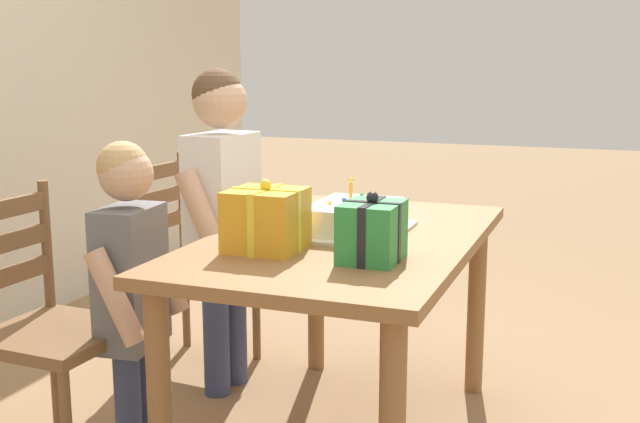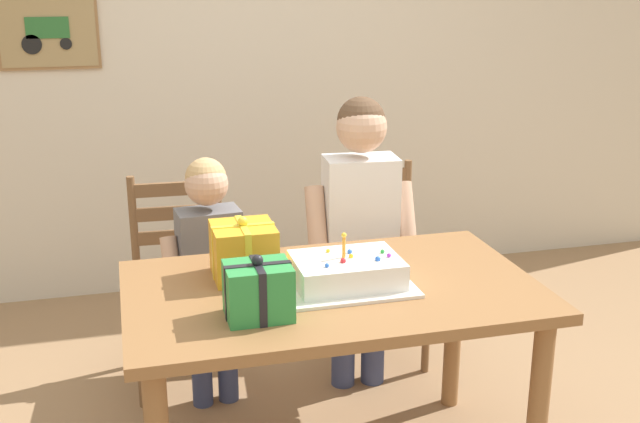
{
  "view_description": "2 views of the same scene",
  "coord_description": "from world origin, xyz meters",
  "px_view_note": "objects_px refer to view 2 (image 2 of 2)",
  "views": [
    {
      "loc": [
        -2.46,
        -0.84,
        1.34
      ],
      "look_at": [
        -0.02,
        0.08,
        0.83
      ],
      "focal_mm": 44.74,
      "sensor_mm": 36.0,
      "label": 1
    },
    {
      "loc": [
        -0.67,
        -2.38,
        1.79
      ],
      "look_at": [
        -0.02,
        0.07,
        1.0
      ],
      "focal_mm": 43.66,
      "sensor_mm": 36.0,
      "label": 2
    }
  ],
  "objects_px": {
    "chair_left": "(181,281)",
    "child_older": "(360,216)",
    "gift_box_beside_cake": "(258,291)",
    "chair_right": "(375,262)",
    "birthday_cake": "(346,273)",
    "dining_table": "(332,314)",
    "gift_box_red_large": "(244,251)",
    "child_younger": "(210,260)"
  },
  "relations": [
    {
      "from": "chair_left",
      "to": "child_older",
      "type": "height_order",
      "value": "child_older"
    },
    {
      "from": "gift_box_beside_cake",
      "to": "chair_left",
      "type": "bearing_deg",
      "value": 98.78
    },
    {
      "from": "chair_left",
      "to": "chair_right",
      "type": "xyz_separation_m",
      "value": [
        0.91,
        -0.0,
        0.0
      ]
    },
    {
      "from": "birthday_cake",
      "to": "gift_box_beside_cake",
      "type": "bearing_deg",
      "value": -153.42
    },
    {
      "from": "chair_left",
      "to": "birthday_cake",
      "type": "bearing_deg",
      "value": -60.79
    },
    {
      "from": "dining_table",
      "to": "child_older",
      "type": "relative_size",
      "value": 1.09
    },
    {
      "from": "chair_left",
      "to": "child_older",
      "type": "relative_size",
      "value": 0.71
    },
    {
      "from": "birthday_cake",
      "to": "gift_box_red_large",
      "type": "xyz_separation_m",
      "value": [
        -0.32,
        0.18,
        0.05
      ]
    },
    {
      "from": "chair_right",
      "to": "gift_box_beside_cake",
      "type": "bearing_deg",
      "value": -125.14
    },
    {
      "from": "dining_table",
      "to": "gift_box_beside_cake",
      "type": "height_order",
      "value": "gift_box_beside_cake"
    },
    {
      "from": "child_younger",
      "to": "gift_box_beside_cake",
      "type": "bearing_deg",
      "value": -85.75
    },
    {
      "from": "gift_box_beside_cake",
      "to": "chair_right",
      "type": "relative_size",
      "value": 0.23
    },
    {
      "from": "birthday_cake",
      "to": "chair_left",
      "type": "height_order",
      "value": "birthday_cake"
    },
    {
      "from": "dining_table",
      "to": "chair_left",
      "type": "height_order",
      "value": "chair_left"
    },
    {
      "from": "birthday_cake",
      "to": "gift_box_red_large",
      "type": "height_order",
      "value": "gift_box_red_large"
    },
    {
      "from": "birthday_cake",
      "to": "gift_box_beside_cake",
      "type": "relative_size",
      "value": 2.11
    },
    {
      "from": "chair_left",
      "to": "chair_right",
      "type": "height_order",
      "value": "same"
    },
    {
      "from": "chair_left",
      "to": "gift_box_beside_cake",
      "type": "bearing_deg",
      "value": -81.22
    },
    {
      "from": "child_younger",
      "to": "gift_box_red_large",
      "type": "bearing_deg",
      "value": -81.11
    },
    {
      "from": "chair_right",
      "to": "child_older",
      "type": "distance_m",
      "value": 0.45
    },
    {
      "from": "birthday_cake",
      "to": "child_younger",
      "type": "distance_m",
      "value": 0.75
    },
    {
      "from": "gift_box_red_large",
      "to": "chair_right",
      "type": "relative_size",
      "value": 0.24
    },
    {
      "from": "chair_right",
      "to": "birthday_cake",
      "type": "bearing_deg",
      "value": -114.72
    },
    {
      "from": "dining_table",
      "to": "gift_box_red_large",
      "type": "height_order",
      "value": "gift_box_red_large"
    },
    {
      "from": "dining_table",
      "to": "birthday_cake",
      "type": "distance_m",
      "value": 0.16
    },
    {
      "from": "chair_right",
      "to": "child_younger",
      "type": "height_order",
      "value": "child_younger"
    },
    {
      "from": "chair_right",
      "to": "child_older",
      "type": "bearing_deg",
      "value": -121.4
    },
    {
      "from": "gift_box_red_large",
      "to": "chair_left",
      "type": "bearing_deg",
      "value": 103.73
    },
    {
      "from": "chair_left",
      "to": "chair_right",
      "type": "distance_m",
      "value": 0.91
    },
    {
      "from": "chair_left",
      "to": "child_younger",
      "type": "height_order",
      "value": "child_younger"
    },
    {
      "from": "dining_table",
      "to": "child_younger",
      "type": "relative_size",
      "value": 1.31
    },
    {
      "from": "birthday_cake",
      "to": "chair_right",
      "type": "relative_size",
      "value": 0.48
    },
    {
      "from": "gift_box_beside_cake",
      "to": "dining_table",
      "type": "bearing_deg",
      "value": 32.16
    },
    {
      "from": "gift_box_red_large",
      "to": "chair_left",
      "type": "height_order",
      "value": "gift_box_red_large"
    },
    {
      "from": "birthday_cake",
      "to": "chair_right",
      "type": "bearing_deg",
      "value": 65.28
    },
    {
      "from": "dining_table",
      "to": "birthday_cake",
      "type": "xyz_separation_m",
      "value": [
        0.05,
        -0.01,
        0.15
      ]
    },
    {
      "from": "dining_table",
      "to": "gift_box_red_large",
      "type": "relative_size",
      "value": 6.29
    },
    {
      "from": "child_older",
      "to": "birthday_cake",
      "type": "bearing_deg",
      "value": -111.61
    },
    {
      "from": "chair_left",
      "to": "chair_right",
      "type": "relative_size",
      "value": 1.0
    },
    {
      "from": "chair_right",
      "to": "chair_left",
      "type": "bearing_deg",
      "value": 179.99
    },
    {
      "from": "gift_box_beside_cake",
      "to": "chair_left",
      "type": "height_order",
      "value": "gift_box_beside_cake"
    },
    {
      "from": "birthday_cake",
      "to": "gift_box_beside_cake",
      "type": "distance_m",
      "value": 0.38
    }
  ]
}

